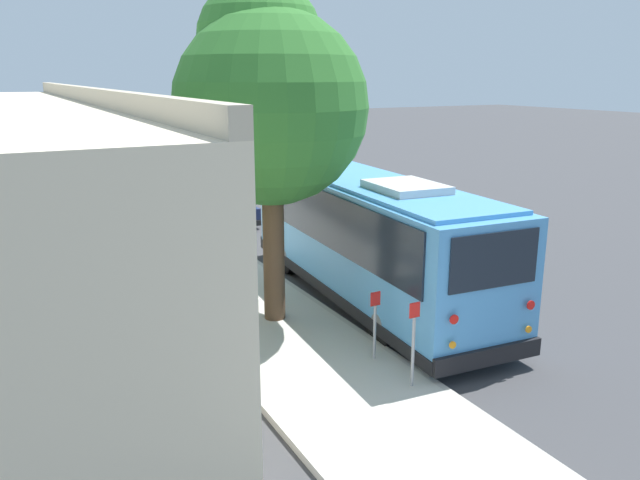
# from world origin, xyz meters

# --- Properties ---
(ground_plane) EXTENTS (160.00, 160.00, 0.00)m
(ground_plane) POSITION_xyz_m (0.00, 0.00, 0.00)
(ground_plane) COLOR #3D3D3F
(sidewalk_slab) EXTENTS (80.00, 3.11, 0.15)m
(sidewalk_slab) POSITION_xyz_m (0.00, 3.73, 0.07)
(sidewalk_slab) COLOR beige
(sidewalk_slab) RESTS_ON ground
(curb_strip) EXTENTS (80.00, 0.14, 0.15)m
(curb_strip) POSITION_xyz_m (0.00, 2.10, 0.07)
(curb_strip) COLOR #AAA69D
(curb_strip) RESTS_ON ground
(shuttle_bus) EXTENTS (10.00, 3.15, 3.31)m
(shuttle_bus) POSITION_xyz_m (-0.55, 0.65, 1.77)
(shuttle_bus) COLOR #4C93D1
(shuttle_bus) RESTS_ON ground
(parked_sedan_navy) EXTENTS (4.50, 1.75, 1.29)m
(parked_sedan_navy) POSITION_xyz_m (9.88, 1.02, 0.60)
(parked_sedan_navy) COLOR #19234C
(parked_sedan_navy) RESTS_ON ground
(parked_sedan_black) EXTENTS (4.62, 1.83, 1.32)m
(parked_sedan_black) POSITION_xyz_m (16.16, 0.83, 0.62)
(parked_sedan_black) COLOR black
(parked_sedan_black) RESTS_ON ground
(parked_sedan_blue) EXTENTS (4.25, 1.78, 1.29)m
(parked_sedan_blue) POSITION_xyz_m (23.29, 1.06, 0.60)
(parked_sedan_blue) COLOR navy
(parked_sedan_blue) RESTS_ON ground
(parked_sedan_white) EXTENTS (4.50, 1.94, 1.30)m
(parked_sedan_white) POSITION_xyz_m (29.54, 0.80, 0.60)
(parked_sedan_white) COLOR silver
(parked_sedan_white) RESTS_ON ground
(parked_sedan_gray) EXTENTS (4.41, 1.82, 1.28)m
(parked_sedan_gray) POSITION_xyz_m (35.22, 0.89, 0.59)
(parked_sedan_gray) COLOR slate
(parked_sedan_gray) RESTS_ON ground
(street_tree) EXTENTS (4.20, 4.20, 7.54)m
(street_tree) POSITION_xyz_m (-0.87, 3.45, 5.23)
(street_tree) COLOR brown
(street_tree) RESTS_ON sidewalk_slab
(sign_post_near) EXTENTS (0.06, 0.22, 1.61)m
(sign_post_near) POSITION_xyz_m (-5.17, 2.58, 0.98)
(sign_post_near) COLOR gray
(sign_post_near) RESTS_ON sidewalk_slab
(sign_post_far) EXTENTS (0.06, 0.22, 1.40)m
(sign_post_far) POSITION_xyz_m (-3.91, 2.58, 0.88)
(sign_post_far) COLOR gray
(sign_post_far) RESTS_ON sidewalk_slab
(fire_hydrant) EXTENTS (0.22, 0.22, 0.81)m
(fire_hydrant) POSITION_xyz_m (5.54, 2.45, 0.55)
(fire_hydrant) COLOR gold
(fire_hydrant) RESTS_ON sidewalk_slab
(lane_stripe_mid) EXTENTS (2.40, 0.14, 0.01)m
(lane_stripe_mid) POSITION_xyz_m (-1.47, -2.46, 0.00)
(lane_stripe_mid) COLOR silver
(lane_stripe_mid) RESTS_ON ground
(lane_stripe_ahead) EXTENTS (2.40, 0.14, 0.01)m
(lane_stripe_ahead) POSITION_xyz_m (4.53, -2.46, 0.00)
(lane_stripe_ahead) COLOR silver
(lane_stripe_ahead) RESTS_ON ground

